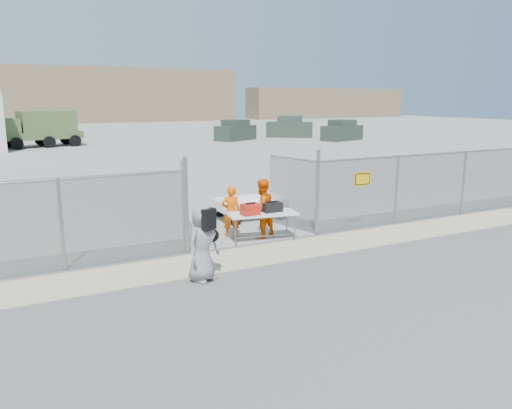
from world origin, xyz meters
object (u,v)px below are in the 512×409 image
security_worker_left (231,212)px  folding_table (262,227)px  security_worker_right (262,209)px  visitor (202,243)px  utility_trailer (250,208)px

security_worker_left → folding_table: bearing=149.5°
folding_table → security_worker_right: 0.58m
security_worker_right → visitor: (-2.76, -2.52, -0.00)m
security_worker_left → visitor: 3.55m
utility_trailer → security_worker_right: bearing=-106.7°
folding_table → security_worker_left: security_worker_left is taller
folding_table → security_worker_right: security_worker_right is taller
security_worker_left → security_worker_right: 0.89m
utility_trailer → visitor: bearing=-125.1°
folding_table → security_worker_right: (0.16, 0.33, 0.44)m
security_worker_left → utility_trailer: 2.39m
folding_table → visitor: 3.43m
security_worker_right → security_worker_left: bearing=-43.0°
folding_table → visitor: (-2.61, -2.18, 0.44)m
security_worker_left → utility_trailer: (1.50, 1.82, -0.38)m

